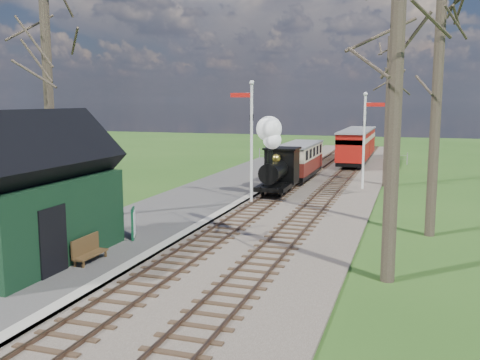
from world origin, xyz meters
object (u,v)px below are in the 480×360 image
object	(u,v)px
station_shed	(31,196)
bench	(88,250)
semaphore_far	(366,133)
person	(110,226)
locomotive	(277,161)
red_carriage_a	(353,148)
red_carriage_b	(360,143)
coach	(300,159)
sign_board	(133,223)
semaphore_near	(250,133)

from	to	relation	value
station_shed	bench	xyz separation A→B (m)	(1.72, 0.37, -1.69)
semaphore_far	person	size ratio (longest dim) A/B	4.44
locomotive	red_carriage_a	world-z (taller)	locomotive
red_carriage_b	person	size ratio (longest dim) A/B	4.22
semaphore_far	station_shed	bearing A→B (deg)	-115.72
semaphore_far	red_carriage_b	bearing A→B (deg)	96.38
semaphore_far	red_carriage_a	distance (m)	10.66
locomotive	red_carriage_b	world-z (taller)	locomotive
locomotive	bench	distance (m)	14.42
red_carriage_b	bench	size ratio (longest dim) A/B	3.83
bench	person	distance (m)	2.15
coach	sign_board	distance (m)	17.39
red_carriage_a	sign_board	xyz separation A→B (m)	(-5.23, -24.99, -0.82)
semaphore_near	person	distance (m)	10.20
semaphore_near	coach	size ratio (longest dim) A/B	0.92
red_carriage_a	sign_board	world-z (taller)	red_carriage_a
semaphore_near	red_carriage_b	xyz separation A→B (m)	(3.37, 21.87, -2.04)
coach	red_carriage_b	xyz separation A→B (m)	(2.60, 13.31, 0.14)
coach	sign_board	bearing A→B (deg)	-98.70
semaphore_near	sign_board	size ratio (longest dim) A/B	5.51
red_carriage_a	red_carriage_b	bearing A→B (deg)	90.00
semaphore_far	red_carriage_a	bearing A→B (deg)	99.71
semaphore_near	red_carriage_a	bearing A→B (deg)	78.37
red_carriage_b	station_shed	bearing A→B (deg)	-101.51
coach	station_shed	bearing A→B (deg)	-101.81
semaphore_near	semaphore_far	distance (m)	7.91
semaphore_near	coach	xyz separation A→B (m)	(0.77, 8.55, -2.18)
red_carriage_a	semaphore_near	bearing A→B (deg)	-101.63
locomotive	coach	distance (m)	6.08
bench	red_carriage_b	bearing A→B (deg)	81.22
person	coach	bearing A→B (deg)	9.61
semaphore_far	sign_board	size ratio (longest dim) A/B	5.07
semaphore_near	station_shed	bearing A→B (deg)	-106.38
semaphore_near	red_carriage_a	distance (m)	16.83
red_carriage_b	coach	bearing A→B (deg)	-101.05
red_carriage_a	red_carriage_b	distance (m)	5.50
station_shed	sign_board	size ratio (longest dim) A/B	5.58
semaphore_near	semaphore_far	xyz separation A→B (m)	(5.14, 6.00, -0.27)
sign_board	red_carriage_b	bearing A→B (deg)	80.27
bench	sign_board	bearing A→B (deg)	91.03
semaphore_far	coach	size ratio (longest dim) A/B	0.84
locomotive	red_carriage_b	size ratio (longest dim) A/B	0.78
station_shed	coach	size ratio (longest dim) A/B	0.93
bench	locomotive	bearing A→B (deg)	79.71
locomotive	sign_board	size ratio (longest dim) A/B	3.76
semaphore_near	locomotive	size ratio (longest dim) A/B	1.47
bench	person	size ratio (longest dim) A/B	1.10
locomotive	sign_board	distance (m)	11.48
coach	red_carriage_a	xyz separation A→B (m)	(2.60, 7.81, 0.14)
sign_board	station_shed	bearing A→B (deg)	-116.30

